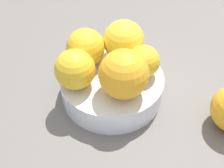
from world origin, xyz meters
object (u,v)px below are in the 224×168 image
Objects in this scene: orange_in_bowl_1 at (124,74)px; orange_in_bowl_2 at (143,60)px; orange_in_bowl_4 at (85,48)px; fruit_bowl at (112,86)px; orange_in_bowl_0 at (75,69)px; orange_in_bowl_3 at (124,40)px.

orange_in_bowl_2 is at bearing 46.37° from orange_in_bowl_1.
fruit_bowl is at bearing -47.06° from orange_in_bowl_4.
orange_in_bowl_0 reaches higher than fruit_bowl.
orange_in_bowl_1 reaches higher than orange_in_bowl_2.
orange_in_bowl_1 is at bearing -71.43° from fruit_bowl.
orange_in_bowl_1 is 1.18× the size of orange_in_bowl_4.
orange_in_bowl_3 is (-2.79, 5.24, 0.94)cm from orange_in_bowl_2.
orange_in_bowl_1 is at bearing -20.87° from orange_in_bowl_0.
orange_in_bowl_2 is at bearing 3.60° from fruit_bowl.
orange_in_bowl_3 is (9.77, 6.73, 0.36)cm from orange_in_bowl_0.
orange_in_bowl_0 is at bearing -111.16° from orange_in_bowl_4.
orange_in_bowl_2 is 11.20cm from orange_in_bowl_4.
orange_in_bowl_2 is at bearing 6.80° from orange_in_bowl_0.
orange_in_bowl_3 is 1.09× the size of orange_in_bowl_4.
orange_in_bowl_3 is (3.03, 5.60, 6.67)cm from fruit_bowl.
orange_in_bowl_1 reaches higher than orange_in_bowl_4.
fruit_bowl is at bearing 9.53° from orange_in_bowl_0.
orange_in_bowl_1 is 1.42× the size of orange_in_bowl_2.
orange_in_bowl_0 is 0.84× the size of orange_in_bowl_1.
orange_in_bowl_3 is at bearing 118.07° from orange_in_bowl_2.
orange_in_bowl_1 is at bearing -133.63° from orange_in_bowl_2.
orange_in_bowl_0 and orange_in_bowl_4 have the same top height.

